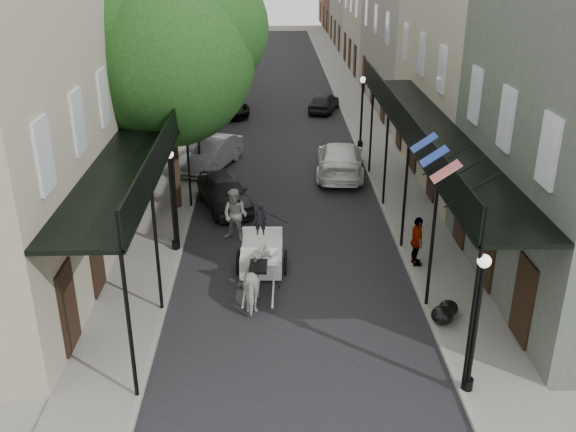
{
  "coord_description": "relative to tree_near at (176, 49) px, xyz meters",
  "views": [
    {
      "loc": [
        -0.69,
        -14.67,
        10.36
      ],
      "look_at": [
        -0.11,
        5.42,
        1.6
      ],
      "focal_mm": 40.0,
      "sensor_mm": 36.0,
      "label": 1
    }
  ],
  "objects": [
    {
      "name": "sidewalk_left",
      "position": [
        -0.8,
        9.82,
        -6.43
      ],
      "size": [
        2.2,
        90.0,
        0.12
      ],
      "primitive_type": "cube",
      "color": "gray",
      "rests_on": "ground"
    },
    {
      "name": "car_right_far",
      "position": [
        6.99,
        15.8,
        -5.87
      ],
      "size": [
        2.5,
        3.91,
        1.24
      ],
      "primitive_type": "imported",
      "rotation": [
        0.0,
        0.0,
        2.83
      ],
      "color": "black",
      "rests_on": "ground"
    },
    {
      "name": "car_left_mid",
      "position": [
        0.6,
        4.85,
        -5.73
      ],
      "size": [
        3.11,
        4.9,
        1.52
      ],
      "primitive_type": "imported",
      "rotation": [
        0.0,
        0.0,
        -0.35
      ],
      "color": "#9C9CA1",
      "rests_on": "ground"
    },
    {
      "name": "lamppost_right_near",
      "position": [
        8.3,
        -12.18,
        -4.44
      ],
      "size": [
        0.32,
        0.32,
        3.71
      ],
      "color": "black",
      "rests_on": "sidewalk_right"
    },
    {
      "name": "lamppost_right_far",
      "position": [
        8.3,
        7.82,
        -4.44
      ],
      "size": [
        0.32,
        0.32,
        3.71
      ],
      "color": "black",
      "rests_on": "sidewalk_right"
    },
    {
      "name": "pedestrian_sidewalk_right",
      "position": [
        8.4,
        -5.62,
        -5.5
      ],
      "size": [
        0.47,
        1.04,
        1.74
      ],
      "primitive_type": "imported",
      "rotation": [
        0.0,
        0.0,
        1.61
      ],
      "color": "gray",
      "rests_on": "sidewalk_right"
    },
    {
      "name": "pedestrian_sidewalk_left",
      "position": [
        -0.0,
        8.25,
        -5.46
      ],
      "size": [
        1.35,
        1.2,
        1.81
      ],
      "primitive_type": "imported",
      "rotation": [
        0.0,
        0.0,
        3.72
      ],
      "color": "gray",
      "rests_on": "sidewalk_left"
    },
    {
      "name": "tree_near",
      "position": [
        0.0,
        0.0,
        0.0
      ],
      "size": [
        7.31,
        6.8,
        9.63
      ],
      "color": "#382619",
      "rests_on": "sidewalk_left"
    },
    {
      "name": "tree_far",
      "position": [
        -0.05,
        14.0,
        -0.65
      ],
      "size": [
        6.45,
        6.0,
        8.61
      ],
      "color": "#382619",
      "rests_on": "sidewalk_left"
    },
    {
      "name": "sidewalk_right",
      "position": [
        9.2,
        9.82,
        -6.43
      ],
      "size": [
        2.2,
        90.0,
        0.12
      ],
      "primitive_type": "cube",
      "color": "gray",
      "rests_on": "ground"
    },
    {
      "name": "gallery_right",
      "position": [
        8.99,
        -3.2,
        -2.44
      ],
      "size": [
        2.2,
        18.05,
        4.88
      ],
      "color": "black",
      "rests_on": "sidewalk_right"
    },
    {
      "name": "pedestrian_walking",
      "position": [
        2.2,
        -3.24,
        -5.49
      ],
      "size": [
        1.19,
        1.09,
        1.99
      ],
      "primitive_type": "imported",
      "rotation": [
        0.0,
        0.0,
        -0.43
      ],
      "color": "#B8B7AD",
      "rests_on": "ground"
    },
    {
      "name": "carriage",
      "position": [
        3.19,
        -5.27,
        -5.44
      ],
      "size": [
        1.74,
        2.43,
        2.7
      ],
      "rotation": [
        0.0,
        0.0,
        -0.03
      ],
      "color": "black",
      "rests_on": "ground"
    },
    {
      "name": "building_row_right",
      "position": [
        12.8,
        19.82,
        -1.24
      ],
      "size": [
        5.0,
        80.0,
        10.5
      ],
      "primitive_type": "cube",
      "color": "gray",
      "rests_on": "ground"
    },
    {
      "name": "building_row_left",
      "position": [
        -4.4,
        19.82,
        -1.24
      ],
      "size": [
        5.0,
        80.0,
        10.5
      ],
      "primitive_type": "cube",
      "color": "#A29B81",
      "rests_on": "ground"
    },
    {
      "name": "gallery_left",
      "position": [
        -0.59,
        -3.2,
        -2.44
      ],
      "size": [
        2.2,
        18.05,
        4.88
      ],
      "color": "black",
      "rests_on": "sidewalk_left"
    },
    {
      "name": "car_left_far",
      "position": [
        0.6,
        15.36,
        -5.79
      ],
      "size": [
        3.78,
        5.47,
        1.39
      ],
      "primitive_type": "imported",
      "rotation": [
        0.0,
        0.0,
        0.33
      ],
      "color": "black",
      "rests_on": "ground"
    },
    {
      "name": "car_right_near",
      "position": [
        6.8,
        3.82,
        -5.72
      ],
      "size": [
        2.68,
        5.47,
        1.53
      ],
      "primitive_type": "imported",
      "rotation": [
        0.0,
        0.0,
        3.04
      ],
      "color": "white",
      "rests_on": "ground"
    },
    {
      "name": "trash_bags",
      "position": [
        8.51,
        -9.09,
        -6.11
      ],
      "size": [
        0.91,
        1.06,
        0.55
      ],
      "color": "black",
      "rests_on": "sidewalk_right"
    },
    {
      "name": "car_left_near",
      "position": [
        1.6,
        -0.15,
        -5.79
      ],
      "size": [
        2.88,
        4.4,
        1.39
      ],
      "primitive_type": "imported",
      "rotation": [
        0.0,
        0.0,
        0.33
      ],
      "color": "black",
      "rests_on": "ground"
    },
    {
      "name": "horse",
      "position": [
        3.1,
        -7.79,
        -5.68
      ],
      "size": [
        0.94,
        1.94,
        1.61
      ],
      "primitive_type": "imported",
      "rotation": [
        0.0,
        0.0,
        3.11
      ],
      "color": "beige",
      "rests_on": "ground"
    },
    {
      "name": "lamppost_left",
      "position": [
        0.1,
        -4.18,
        -4.44
      ],
      "size": [
        0.32,
        0.32,
        3.71
      ],
      "color": "black",
      "rests_on": "sidewalk_left"
    },
    {
      "name": "ground",
      "position": [
        4.2,
        -10.18,
        -6.49
      ],
      "size": [
        140.0,
        140.0,
        0.0
      ],
      "primitive_type": "plane",
      "color": "gray",
      "rests_on": "ground"
    },
    {
      "name": "road",
      "position": [
        4.2,
        9.82,
        -6.48
      ],
      "size": [
        8.0,
        90.0,
        0.01
      ],
      "primitive_type": "cube",
      "color": "black",
      "rests_on": "ground"
    }
  ]
}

